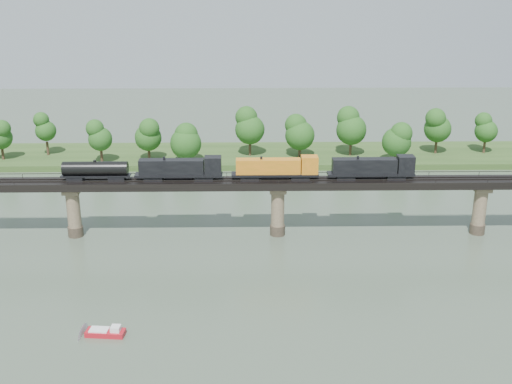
{
  "coord_description": "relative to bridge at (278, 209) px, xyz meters",
  "views": [
    {
      "loc": [
        -6.28,
        -87.96,
        49.62
      ],
      "look_at": [
        -4.27,
        30.0,
        9.0
      ],
      "focal_mm": 45.0,
      "sensor_mm": 36.0,
      "label": 1
    }
  ],
  "objects": [
    {
      "name": "ground",
      "position": [
        0.0,
        -30.0,
        -5.46
      ],
      "size": [
        400.0,
        400.0,
        0.0
      ],
      "primitive_type": "plane",
      "color": "#3A4939",
      "rests_on": "ground"
    },
    {
      "name": "bridge_superstructure",
      "position": [
        0.0,
        0.0,
        6.33
      ],
      "size": [
        220.0,
        4.9,
        0.75
      ],
      "color": "black",
      "rests_on": "bridge"
    },
    {
      "name": "far_treeline",
      "position": [
        -8.21,
        50.52,
        3.37
      ],
      "size": [
        289.06,
        17.54,
        13.6
      ],
      "color": "#382619",
      "rests_on": "far_bank"
    },
    {
      "name": "motorboat",
      "position": [
        -26.51,
        -36.98,
        -4.92
      ],
      "size": [
        5.77,
        2.58,
        1.57
      ],
      "rotation": [
        0.0,
        0.0,
        -0.1
      ],
      "color": "#AF141F",
      "rests_on": "ground"
    },
    {
      "name": "far_bank",
      "position": [
        0.0,
        55.0,
        -4.66
      ],
      "size": [
        300.0,
        24.0,
        1.6
      ],
      "primitive_type": "cube",
      "color": "#2B471C",
      "rests_on": "ground"
    },
    {
      "name": "freight_train",
      "position": [
        -6.64,
        -0.0,
        8.28
      ],
      "size": [
        68.02,
        2.65,
        4.68
      ],
      "color": "black",
      "rests_on": "bridge"
    },
    {
      "name": "bridge",
      "position": [
        0.0,
        0.0,
        0.0
      ],
      "size": [
        236.0,
        30.0,
        11.5
      ],
      "color": "#473A2D",
      "rests_on": "ground"
    }
  ]
}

